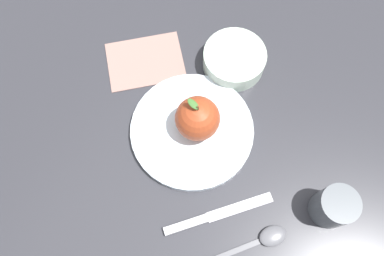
{
  "coord_description": "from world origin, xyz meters",
  "views": [
    {
      "loc": [
        -0.13,
        0.18,
        0.68
      ],
      "look_at": [
        0.02,
        -0.02,
        0.02
      ],
      "focal_mm": 35.3,
      "sensor_mm": 36.0,
      "label": 1
    }
  ],
  "objects_px": {
    "knife": "(209,217)",
    "side_bowl": "(234,59)",
    "apple": "(197,118)",
    "linen_napkin": "(145,61)",
    "cup": "(335,206)",
    "spoon": "(263,240)",
    "dinner_plate": "(192,130)"
  },
  "relations": [
    {
      "from": "knife",
      "to": "side_bowl",
      "type": "bearing_deg",
      "value": -62.13
    },
    {
      "from": "apple",
      "to": "linen_napkin",
      "type": "height_order",
      "value": "apple"
    },
    {
      "from": "side_bowl",
      "to": "knife",
      "type": "bearing_deg",
      "value": 117.87
    },
    {
      "from": "cup",
      "to": "apple",
      "type": "bearing_deg",
      "value": 4.43
    },
    {
      "from": "apple",
      "to": "side_bowl",
      "type": "height_order",
      "value": "apple"
    },
    {
      "from": "apple",
      "to": "spoon",
      "type": "height_order",
      "value": "apple"
    },
    {
      "from": "side_bowl",
      "to": "knife",
      "type": "height_order",
      "value": "side_bowl"
    },
    {
      "from": "dinner_plate",
      "to": "side_bowl",
      "type": "height_order",
      "value": "side_bowl"
    },
    {
      "from": "knife",
      "to": "apple",
      "type": "bearing_deg",
      "value": -45.26
    },
    {
      "from": "apple",
      "to": "knife",
      "type": "relative_size",
      "value": 0.53
    },
    {
      "from": "cup",
      "to": "linen_napkin",
      "type": "bearing_deg",
      "value": -3.92
    },
    {
      "from": "side_bowl",
      "to": "spoon",
      "type": "height_order",
      "value": "side_bowl"
    },
    {
      "from": "linen_napkin",
      "to": "dinner_plate",
      "type": "bearing_deg",
      "value": 160.07
    },
    {
      "from": "side_bowl",
      "to": "cup",
      "type": "distance_m",
      "value": 0.33
    },
    {
      "from": "apple",
      "to": "spoon",
      "type": "xyz_separation_m",
      "value": [
        -0.21,
        0.09,
        -0.05
      ]
    },
    {
      "from": "dinner_plate",
      "to": "apple",
      "type": "bearing_deg",
      "value": -116.37
    },
    {
      "from": "cup",
      "to": "linen_napkin",
      "type": "height_order",
      "value": "cup"
    },
    {
      "from": "knife",
      "to": "spoon",
      "type": "relative_size",
      "value": 1.16
    },
    {
      "from": "dinner_plate",
      "to": "linen_napkin",
      "type": "height_order",
      "value": "dinner_plate"
    },
    {
      "from": "linen_napkin",
      "to": "apple",
      "type": "bearing_deg",
      "value": 163.43
    },
    {
      "from": "side_bowl",
      "to": "linen_napkin",
      "type": "bearing_deg",
      "value": 35.42
    },
    {
      "from": "apple",
      "to": "knife",
      "type": "height_order",
      "value": "apple"
    },
    {
      "from": "dinner_plate",
      "to": "linen_napkin",
      "type": "bearing_deg",
      "value": -19.93
    },
    {
      "from": "side_bowl",
      "to": "dinner_plate",
      "type": "bearing_deg",
      "value": 97.93
    },
    {
      "from": "cup",
      "to": "knife",
      "type": "distance_m",
      "value": 0.21
    },
    {
      "from": "spoon",
      "to": "linen_napkin",
      "type": "relative_size",
      "value": 0.99
    },
    {
      "from": "knife",
      "to": "spoon",
      "type": "bearing_deg",
      "value": -163.96
    },
    {
      "from": "apple",
      "to": "side_bowl",
      "type": "bearing_deg",
      "value": -79.88
    },
    {
      "from": "cup",
      "to": "knife",
      "type": "xyz_separation_m",
      "value": [
        0.16,
        0.14,
        -0.04
      ]
    },
    {
      "from": "cup",
      "to": "spoon",
      "type": "distance_m",
      "value": 0.13
    },
    {
      "from": "spoon",
      "to": "side_bowl",
      "type": "bearing_deg",
      "value": -45.58
    },
    {
      "from": "side_bowl",
      "to": "cup",
      "type": "bearing_deg",
      "value": 155.9
    }
  ]
}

